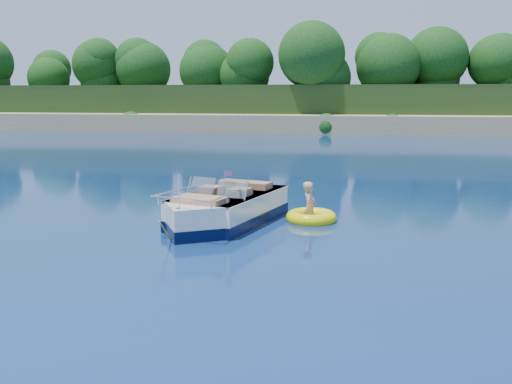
# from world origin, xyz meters

# --- Properties ---
(ground) EXTENTS (160.00, 160.00, 0.00)m
(ground) POSITION_xyz_m (0.00, 0.00, 0.00)
(ground) COLOR #091542
(ground) RESTS_ON ground
(shoreline) EXTENTS (170.00, 59.00, 6.00)m
(shoreline) POSITION_xyz_m (0.00, 63.77, 0.98)
(shoreline) COLOR #8D7852
(shoreline) RESTS_ON ground
(treeline) EXTENTS (150.00, 7.12, 8.19)m
(treeline) POSITION_xyz_m (0.04, 41.01, 5.55)
(treeline) COLOR black
(treeline) RESTS_ON ground
(motorboat) EXTENTS (2.68, 5.07, 1.73)m
(motorboat) POSITION_xyz_m (0.77, 1.83, 0.33)
(motorboat) COLOR white
(motorboat) RESTS_ON ground
(tow_tube) EXTENTS (1.35, 1.35, 0.35)m
(tow_tube) POSITION_xyz_m (2.92, 2.65, 0.09)
(tow_tube) COLOR #F8EB0A
(tow_tube) RESTS_ON ground
(boy) EXTENTS (0.39, 0.78, 1.49)m
(boy) POSITION_xyz_m (2.89, 2.65, 0.00)
(boy) COLOR tan
(boy) RESTS_ON ground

